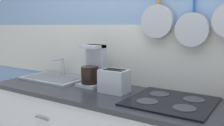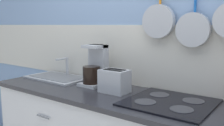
% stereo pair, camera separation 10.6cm
% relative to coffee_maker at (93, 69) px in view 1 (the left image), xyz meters
% --- Properties ---
extents(wall_back, '(7.20, 0.15, 2.60)m').
position_rel_coffee_maker_xyz_m(wall_back, '(0.44, 0.22, 0.22)').
color(wall_back, '#84A3CC').
rests_on(wall_back, ground_plane).
extents(countertop, '(2.47, 0.61, 0.03)m').
position_rel_coffee_maker_xyz_m(countertop, '(0.44, -0.13, -0.16)').
color(countertop, '#2D2D33').
rests_on(countertop, cabinet_base).
extents(sink_basin, '(0.59, 0.35, 0.19)m').
position_rel_coffee_maker_xyz_m(sink_basin, '(-0.46, -0.01, -0.12)').
color(sink_basin, '#B7BABF').
rests_on(sink_basin, countertop).
extents(coffee_maker, '(0.19, 0.21, 0.34)m').
position_rel_coffee_maker_xyz_m(coffee_maker, '(0.00, 0.00, 0.00)').
color(coffee_maker, '#B7BABF').
rests_on(coffee_maker, countertop).
extents(toaster, '(0.23, 0.15, 0.18)m').
position_rel_coffee_maker_xyz_m(toaster, '(0.27, -0.09, -0.05)').
color(toaster, '#B7BABF').
rests_on(toaster, countertop).
extents(cooktop, '(0.54, 0.51, 0.01)m').
position_rel_coffee_maker_xyz_m(cooktop, '(0.71, -0.10, -0.13)').
color(cooktop, black).
rests_on(cooktop, countertop).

